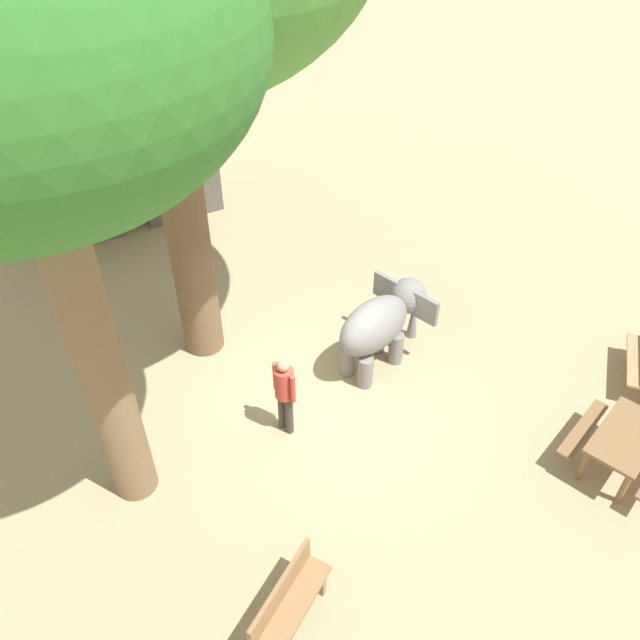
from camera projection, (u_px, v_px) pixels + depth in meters
ground_plane at (321, 400)px, 11.24m from camera, size 60.00×60.00×0.00m
elephant at (382, 322)px, 11.40m from camera, size 2.22×1.59×1.53m
person_handler at (284, 390)px, 10.12m from camera, size 0.32×0.50×1.62m
shade_tree_main at (2, 55)px, 5.64m from camera, size 5.06×4.64×8.45m
wooden_bench at (288, 603)px, 7.91m from camera, size 1.41×1.06×0.88m
picnic_table_far at (624, 443)px, 9.74m from camera, size 1.88×1.87×0.78m
market_stall_orange at (67, 189)px, 14.99m from camera, size 2.50×2.50×2.52m
market_stall_green at (170, 165)px, 15.99m from camera, size 2.50×2.50×2.52m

